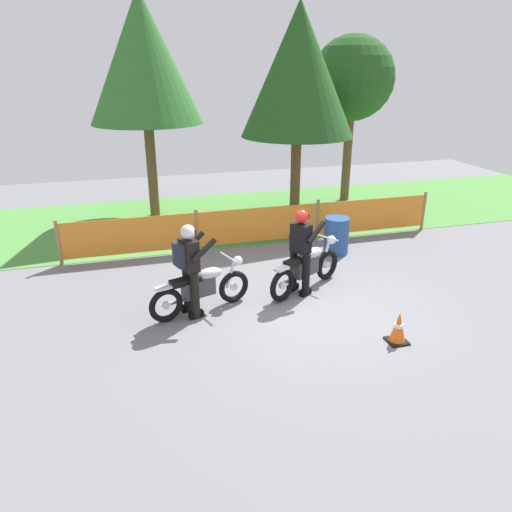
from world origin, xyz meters
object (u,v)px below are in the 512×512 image
motorcycle_trailing (307,267)px  spare_drum (336,236)px  motorcycle_lead (202,288)px  rider_trailing (301,249)px  traffic_cone (398,328)px  rider_lead (189,265)px

motorcycle_trailing → spare_drum: (1.40, 1.66, -0.03)m
motorcycle_lead → spare_drum: size_ratio=2.19×
rider_trailing → spare_drum: rider_trailing is taller
traffic_cone → spare_drum: (0.69, 3.91, 0.18)m
rider_lead → rider_trailing: same height
rider_lead → traffic_cone: size_ratio=3.19×
rider_trailing → traffic_cone: 2.42m
motorcycle_trailing → rider_lead: 2.44m
motorcycle_lead → spare_drum: (3.55, 2.01, -0.02)m
motorcycle_lead → rider_trailing: bearing=-10.5°
rider_trailing → traffic_cone: bearing=-97.7°
rider_trailing → rider_lead: bearing=158.3°
rider_trailing → spare_drum: 2.40m
traffic_cone → motorcycle_lead: bearing=146.4°
motorcycle_lead → motorcycle_trailing: size_ratio=1.06×
motorcycle_lead → rider_trailing: rider_trailing is taller
motorcycle_lead → spare_drum: bearing=11.8°
motorcycle_trailing → rider_trailing: bearing=-179.4°
motorcycle_lead → traffic_cone: size_ratio=3.64×
motorcycle_trailing → spare_drum: 2.17m
rider_trailing → motorcycle_trailing: bearing=0.6°
rider_lead → spare_drum: size_ratio=1.92×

